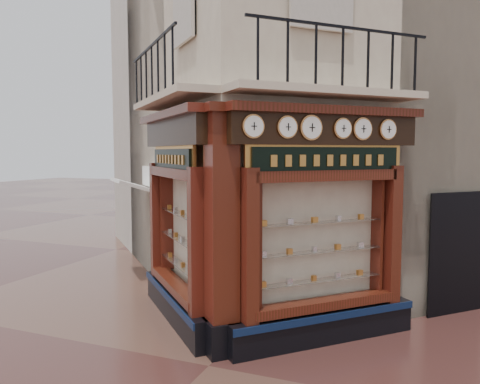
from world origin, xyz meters
The scene contains 17 objects.
ground centered at (0.00, 0.00, 0.00)m, with size 80.00×80.00×0.00m, color #472521.
main_building centered at (0.00, 6.16, 6.00)m, with size 8.00×8.00×12.00m, color beige.
neighbour_left centered at (-2.47, 8.63, 5.50)m, with size 8.00×8.00×11.00m, color beige.
neighbour_right centered at (2.47, 8.63, 5.50)m, with size 8.00×8.00×11.00m, color beige.
shopfront_left centered at (-1.41, 1.57, 1.98)m, with size 2.86×2.86×3.98m.
shopfront_right centered at (1.41, 1.57, 1.98)m, with size 2.86×2.86×3.98m.
corner_pilaster centered at (0.00, 0.50, 1.95)m, with size 0.85×0.85×3.98m.
balcony centered at (0.00, 1.49, 4.22)m, with size 5.94×2.97×1.03m.
clock_a centered at (0.55, 0.44, 3.62)m, with size 0.29×0.29×0.36m.
clock_b centered at (0.96, 0.85, 3.62)m, with size 0.28×0.28×0.35m.
clock_c centered at (1.26, 1.16, 3.62)m, with size 0.32×0.32×0.40m.
clock_d centered at (1.68, 1.58, 3.62)m, with size 0.28×0.28×0.34m.
clock_e centered at (1.96, 1.86, 3.62)m, with size 0.30×0.30×0.38m.
clock_f centered at (2.34, 2.23, 3.62)m, with size 0.28×0.28×0.35m.
awning centered at (-3.86, 3.65, 0.00)m, with size 1.49×0.89×0.08m, color white, non-canonical shape.
signboard_left centered at (-1.46, 1.51, 3.10)m, with size 1.91×1.91×0.51m.
signboard_right centered at (1.46, 1.51, 3.10)m, with size 2.15×2.15×0.58m.
Camera 1 is at (2.98, -6.17, 3.24)m, focal length 35.00 mm.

